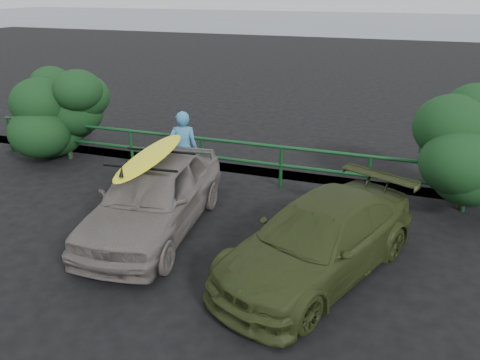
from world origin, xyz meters
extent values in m
plane|color=black|center=(0.00, 0.00, 0.00)|extent=(80.00, 80.00, 0.00)
plane|color=slate|center=(0.00, 60.00, 0.00)|extent=(200.00, 200.00, 0.00)
imported|color=slate|center=(-0.79, 2.17, 0.72)|extent=(2.08, 4.39, 1.45)
imported|color=#333F1C|center=(2.47, 1.74, 0.62)|extent=(3.31, 4.60, 1.24)
imported|color=#3F8CBE|center=(-1.20, 4.38, 0.91)|extent=(0.76, 0.62, 1.82)
ellipsoid|color=#FBF71A|center=(-0.79, 2.17, 1.54)|extent=(0.81, 2.80, 0.08)
camera|label=1|loc=(3.42, -4.99, 4.46)|focal=35.00mm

